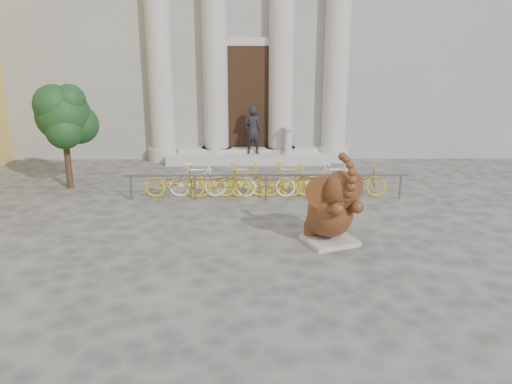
{
  "coord_description": "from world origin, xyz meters",
  "views": [
    {
      "loc": [
        0.08,
        -8.83,
        4.15
      ],
      "look_at": [
        0.2,
        1.66,
        1.1
      ],
      "focal_mm": 35.0,
      "sensor_mm": 36.0,
      "label": 1
    }
  ],
  "objects_px": {
    "elephant_statue": "(332,210)",
    "bike_rack": "(266,180)",
    "tree": "(64,116)",
    "pedestrian": "(253,130)"
  },
  "relations": [
    {
      "from": "elephant_statue",
      "to": "pedestrian",
      "type": "bearing_deg",
      "value": 81.2
    },
    {
      "from": "elephant_statue",
      "to": "pedestrian",
      "type": "height_order",
      "value": "pedestrian"
    },
    {
      "from": "elephant_statue",
      "to": "bike_rack",
      "type": "distance_m",
      "value": 3.8
    },
    {
      "from": "elephant_statue",
      "to": "tree",
      "type": "bearing_deg",
      "value": 127.1
    },
    {
      "from": "tree",
      "to": "bike_rack",
      "type": "bearing_deg",
      "value": -9.55
    },
    {
      "from": "pedestrian",
      "to": "elephant_statue",
      "type": "bearing_deg",
      "value": 102.07
    },
    {
      "from": "elephant_statue",
      "to": "tree",
      "type": "height_order",
      "value": "tree"
    },
    {
      "from": "tree",
      "to": "elephant_statue",
      "type": "bearing_deg",
      "value": -32.13
    },
    {
      "from": "bike_rack",
      "to": "pedestrian",
      "type": "distance_m",
      "value": 4.43
    },
    {
      "from": "elephant_statue",
      "to": "tree",
      "type": "xyz_separation_m",
      "value": [
        -7.25,
        4.55,
        1.43
      ]
    }
  ]
}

